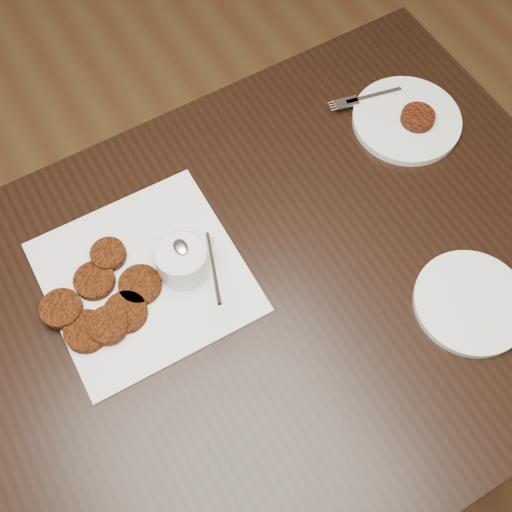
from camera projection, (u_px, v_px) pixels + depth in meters
The scene contains 7 objects.
floor at pixel (244, 456), 1.70m from camera, with size 4.00×4.00×0.00m, color brown.
table at pixel (237, 378), 1.41m from camera, with size 1.36×0.88×0.75m, color black.
napkin at pixel (145, 277), 1.11m from camera, with size 0.33×0.33×0.00m, color white.
sauce_ramekin at pixel (180, 251), 1.06m from camera, with size 0.12×0.12×0.13m, color silver, non-canonical shape.
patty_cluster at pixel (106, 299), 1.07m from camera, with size 0.23×0.23×0.02m, color #66290D, non-canonical shape.
plate_with_patty at pixel (407, 117), 1.25m from camera, with size 0.21×0.21×0.03m, color silver, non-canonical shape.
plate_empty at pixel (471, 303), 1.08m from camera, with size 0.19×0.19×0.01m, color white.
Camera 1 is at (-0.13, -0.28, 1.75)m, focal length 45.16 mm.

